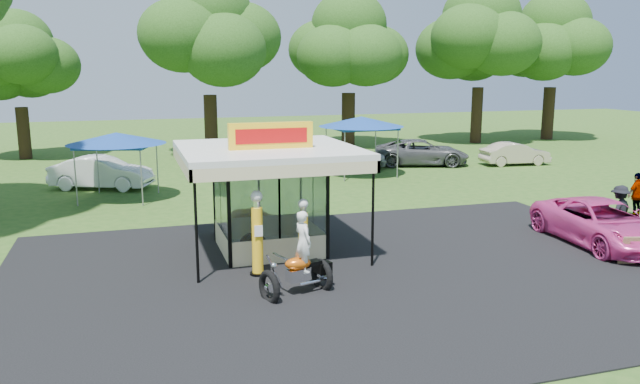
% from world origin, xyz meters
% --- Properties ---
extents(ground, '(120.00, 120.00, 0.00)m').
position_xyz_m(ground, '(0.00, 0.00, 0.00)').
color(ground, '#2A5019').
rests_on(ground, ground).
extents(asphalt_apron, '(20.00, 14.00, 0.04)m').
position_xyz_m(asphalt_apron, '(0.00, 2.00, 0.02)').
color(asphalt_apron, black).
rests_on(asphalt_apron, ground).
extents(gas_station_kiosk, '(5.40, 5.40, 4.18)m').
position_xyz_m(gas_station_kiosk, '(-2.00, 4.99, 1.78)').
color(gas_station_kiosk, white).
rests_on(gas_station_kiosk, ground).
extents(gas_pump_left, '(0.46, 0.46, 2.47)m').
position_xyz_m(gas_pump_left, '(-2.85, 2.64, 1.19)').
color(gas_pump_left, black).
rests_on(gas_pump_left, ground).
extents(gas_pump_right, '(0.40, 0.40, 2.15)m').
position_xyz_m(gas_pump_right, '(-1.50, 2.68, 1.03)').
color(gas_pump_right, black).
rests_on(gas_pump_right, ground).
extents(motorcycle, '(2.03, 1.41, 2.30)m').
position_xyz_m(motorcycle, '(-2.07, 0.90, 0.89)').
color(motorcycle, black).
rests_on(motorcycle, ground).
extents(spare_tires, '(1.02, 0.79, 0.82)m').
position_xyz_m(spare_tires, '(-2.65, 4.31, 0.40)').
color(spare_tires, black).
rests_on(spare_tires, ground).
extents(a_frame_sign, '(0.55, 0.59, 0.91)m').
position_xyz_m(a_frame_sign, '(7.91, 0.36, 0.46)').
color(a_frame_sign, '#593819').
rests_on(a_frame_sign, ground).
extents(kiosk_car, '(2.82, 1.13, 0.96)m').
position_xyz_m(kiosk_car, '(-2.00, 7.20, 0.48)').
color(kiosk_car, yellow).
rests_on(kiosk_car, ground).
extents(pink_sedan, '(2.87, 5.53, 1.49)m').
position_xyz_m(pink_sedan, '(8.72, 2.35, 0.74)').
color(pink_sedan, '#E63E98').
rests_on(pink_sedan, ground).
extents(spectator_east_a, '(1.30, 1.00, 1.78)m').
position_xyz_m(spectator_east_a, '(10.20, 3.25, 0.89)').
color(spectator_east_a, black).
rests_on(spectator_east_a, ground).
extents(spectator_east_b, '(1.10, 0.61, 1.78)m').
position_xyz_m(spectator_east_b, '(12.86, 5.20, 0.89)').
color(spectator_east_b, gray).
rests_on(spectator_east_b, ground).
extents(bg_car_a, '(5.09, 3.37, 1.59)m').
position_xyz_m(bg_car_a, '(-7.47, 17.68, 0.79)').
color(bg_car_a, white).
rests_on(bg_car_a, ground).
extents(bg_car_c, '(4.89, 2.07, 1.65)m').
position_xyz_m(bg_car_c, '(5.74, 19.56, 0.82)').
color(bg_car_c, '#9E9FA3').
rests_on(bg_car_c, ground).
extents(bg_car_d, '(6.12, 4.12, 1.56)m').
position_xyz_m(bg_car_d, '(10.79, 19.85, 0.78)').
color(bg_car_d, '#4F4F51').
rests_on(bg_car_d, ground).
extents(bg_car_e, '(4.24, 1.80, 1.36)m').
position_xyz_m(bg_car_e, '(16.23, 18.25, 0.68)').
color(bg_car_e, '#B8A98C').
rests_on(bg_car_e, ground).
extents(tent_west, '(4.30, 4.30, 3.00)m').
position_xyz_m(tent_west, '(-6.64, 14.83, 2.72)').
color(tent_west, gray).
rests_on(tent_west, ground).
extents(tent_east, '(4.60, 4.60, 3.22)m').
position_xyz_m(tent_east, '(5.96, 17.55, 2.91)').
color(tent_east, gray).
rests_on(tent_east, ground).
extents(oak_far_b, '(7.71, 7.71, 9.20)m').
position_xyz_m(oak_far_b, '(-12.52, 29.91, 5.87)').
color(oak_far_b, black).
rests_on(oak_far_b, ground).
extents(oak_far_c, '(9.73, 9.73, 11.47)m').
position_xyz_m(oak_far_c, '(-0.83, 27.51, 7.28)').
color(oak_far_c, black).
rests_on(oak_far_c, ground).
extents(oak_far_d, '(9.26, 9.26, 11.02)m').
position_xyz_m(oak_far_d, '(9.61, 29.73, 7.03)').
color(oak_far_d, black).
rests_on(oak_far_d, ground).
extents(oak_far_e, '(10.05, 10.05, 11.97)m').
position_xyz_m(oak_far_e, '(19.99, 28.99, 7.64)').
color(oak_far_e, black).
rests_on(oak_far_e, ground).
extents(oak_far_f, '(9.56, 9.56, 11.52)m').
position_xyz_m(oak_far_f, '(26.99, 29.52, 7.39)').
color(oak_far_f, black).
rests_on(oak_far_f, ground).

